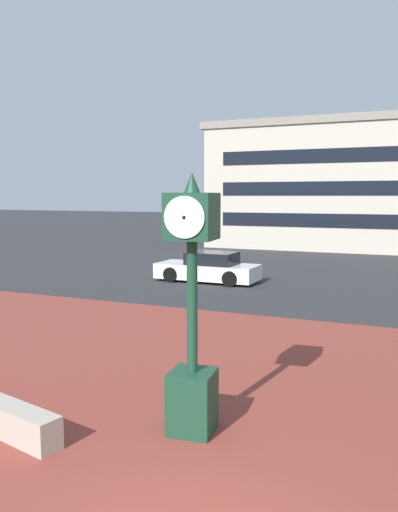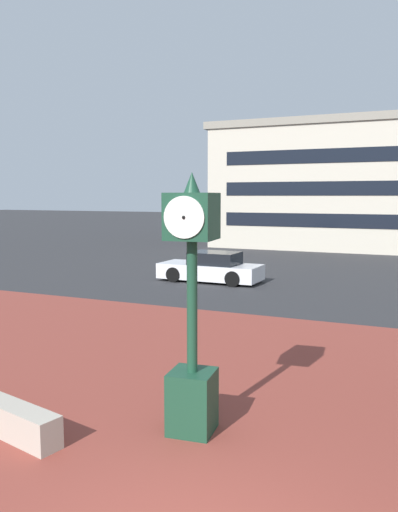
# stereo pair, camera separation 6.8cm
# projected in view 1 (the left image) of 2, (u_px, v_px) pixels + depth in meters

# --- Properties ---
(plaza_brick_paving) EXTENTS (44.00, 14.77, 0.01)m
(plaza_brick_paving) POSITION_uv_depth(u_px,v_px,m) (275.00, 429.00, 8.11)
(plaza_brick_paving) COLOR brown
(plaza_brick_paving) RESTS_ON ground
(street_clock) EXTENTS (0.77, 0.82, 4.00)m
(street_clock) POSITION_uv_depth(u_px,v_px,m) (192.00, 316.00, 7.82)
(street_clock) COLOR #19422D
(street_clock) RESTS_ON ground
(car_street_mid) EXTENTS (4.39, 1.90, 1.28)m
(car_street_mid) POSITION_uv_depth(u_px,v_px,m) (208.00, 268.00, 22.02)
(car_street_mid) COLOR silver
(car_street_mid) RESTS_ON ground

